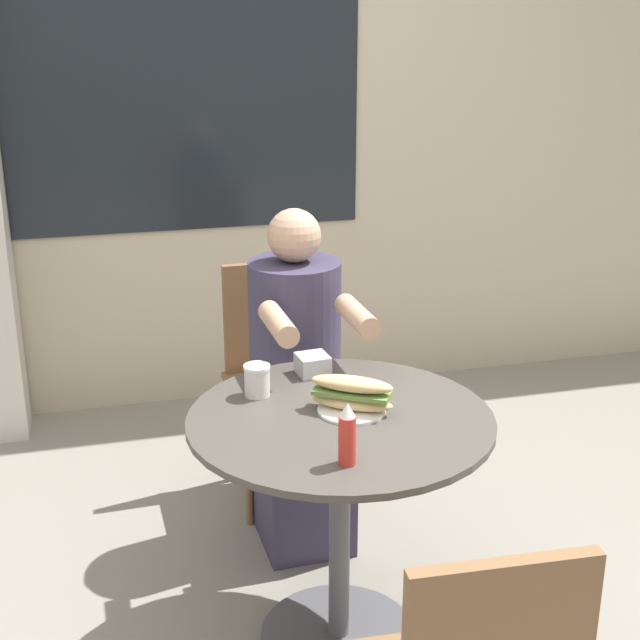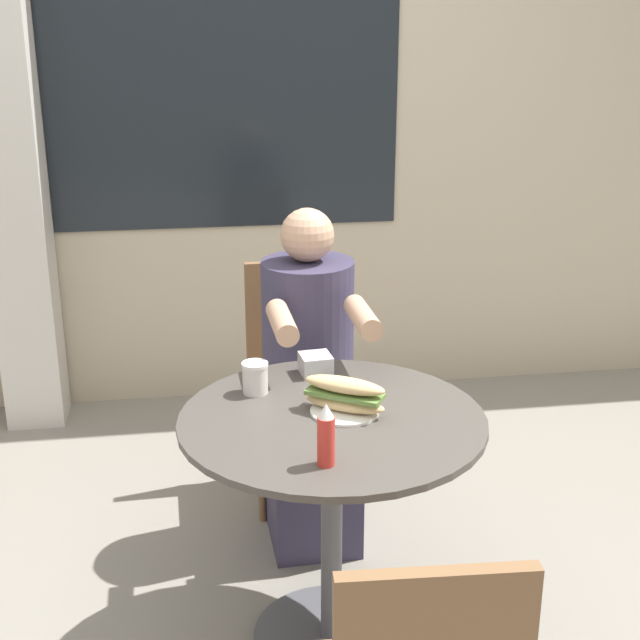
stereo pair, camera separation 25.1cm
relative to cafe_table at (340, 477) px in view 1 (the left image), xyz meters
name	(u,v)px [view 1 (the left image)]	position (x,y,z in m)	size (l,w,h in m)	color
ground_plane	(339,637)	(0.00, 0.00, -0.53)	(8.00, 8.00, 0.00)	gray
storefront_wall	(223,93)	(0.00, 1.85, 0.87)	(8.00, 0.09, 2.80)	#B7A88E
cafe_table	(340,477)	(0.00, 0.00, 0.00)	(0.83, 0.83, 0.72)	#47423D
diner_chair	(276,358)	(0.02, 0.93, -0.01)	(0.39, 0.39, 0.87)	brown
seated_diner	(298,400)	(0.02, 0.58, -0.03)	(0.32, 0.55, 1.15)	#38334C
sandwich_on_plate	(352,396)	(0.04, 0.02, 0.23)	(0.23, 0.19, 0.10)	white
drink_cup	(257,380)	(-0.19, 0.19, 0.23)	(0.08, 0.08, 0.09)	silver
napkin_box	(312,365)	(0.00, 0.30, 0.21)	(0.10, 0.10, 0.06)	silver
condiment_bottle	(347,435)	(-0.06, -0.26, 0.26)	(0.04, 0.04, 0.16)	red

